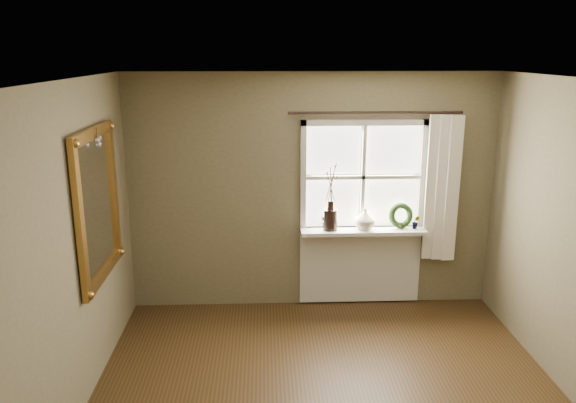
% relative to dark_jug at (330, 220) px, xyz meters
% --- Properties ---
extents(ceiling, '(4.50, 4.50, 0.00)m').
position_rel_dark_jug_xyz_m(ceiling, '(-0.19, -2.12, 1.57)').
color(ceiling, silver).
rests_on(ceiling, ground).
extents(wall_back, '(4.00, 0.10, 2.60)m').
position_rel_dark_jug_xyz_m(wall_back, '(-0.19, 0.18, 0.27)').
color(wall_back, '#6C6347').
rests_on(wall_back, ground).
extents(wall_left, '(0.10, 4.50, 2.60)m').
position_rel_dark_jug_xyz_m(wall_left, '(-2.24, -2.12, 0.27)').
color(wall_left, '#6C6347').
rests_on(wall_left, ground).
extents(window_frame, '(1.36, 0.06, 1.24)m').
position_rel_dark_jug_xyz_m(window_frame, '(0.36, 0.11, 0.45)').
color(window_frame, silver).
rests_on(window_frame, wall_back).
extents(window_sill, '(1.36, 0.26, 0.04)m').
position_rel_dark_jug_xyz_m(window_sill, '(0.36, 0.00, -0.13)').
color(window_sill, silver).
rests_on(window_sill, wall_back).
extents(window_apron, '(1.36, 0.04, 0.88)m').
position_rel_dark_jug_xyz_m(window_apron, '(0.36, 0.11, -0.57)').
color(window_apron, silver).
rests_on(window_apron, ground).
extents(dark_jug, '(0.20, 0.20, 0.23)m').
position_rel_dark_jug_xyz_m(dark_jug, '(0.00, 0.00, 0.00)').
color(dark_jug, black).
rests_on(dark_jug, window_sill).
extents(cream_vase, '(0.24, 0.24, 0.23)m').
position_rel_dark_jug_xyz_m(cream_vase, '(0.38, 0.00, 0.00)').
color(cream_vase, beige).
rests_on(cream_vase, window_sill).
extents(wreath, '(0.31, 0.19, 0.29)m').
position_rel_dark_jug_xyz_m(wreath, '(0.78, 0.04, -0.01)').
color(wreath, '#273F1C').
rests_on(wreath, window_sill).
extents(potted_plant_left, '(0.09, 0.07, 0.16)m').
position_rel_dark_jug_xyz_m(potted_plant_left, '(-0.06, 0.00, -0.04)').
color(potted_plant_left, '#273F1C').
rests_on(potted_plant_left, window_sill).
extents(potted_plant_right, '(0.10, 0.08, 0.15)m').
position_rel_dark_jug_xyz_m(potted_plant_right, '(0.94, 0.00, -0.04)').
color(potted_plant_right, '#273F1C').
rests_on(potted_plant_right, window_sill).
extents(curtain, '(0.36, 0.12, 1.59)m').
position_rel_dark_jug_xyz_m(curtain, '(1.20, 0.01, 0.33)').
color(curtain, silver).
rests_on(curtain, wall_back).
extents(curtain_rod, '(1.84, 0.03, 0.03)m').
position_rel_dark_jug_xyz_m(curtain_rod, '(0.46, 0.05, 1.15)').
color(curtain_rod, black).
rests_on(curtain_rod, wall_back).
extents(gilt_mirror, '(0.10, 1.12, 1.34)m').
position_rel_dark_jug_xyz_m(gilt_mirror, '(-2.15, -1.05, 0.48)').
color(gilt_mirror, white).
rests_on(gilt_mirror, wall_left).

